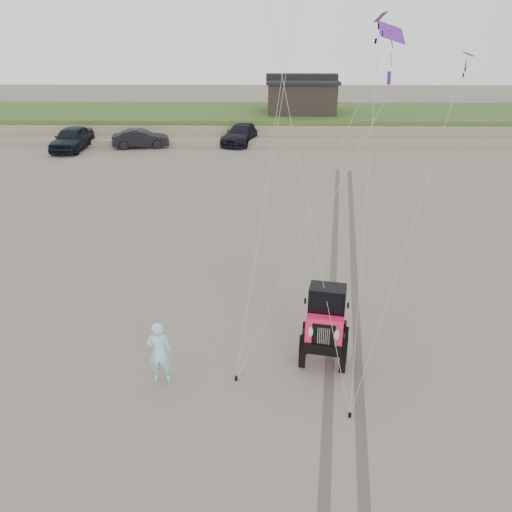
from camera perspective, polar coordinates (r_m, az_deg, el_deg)
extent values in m
plane|color=#6B6054|center=(13.46, 6.20, -15.60)|extent=(160.00, 160.00, 0.00)
cube|color=#7A6B54|center=(48.92, 2.57, 15.08)|extent=(160.00, 12.00, 1.40)
cube|color=#2D4719|center=(48.79, 2.59, 16.07)|extent=(160.00, 12.00, 0.35)
cube|color=#7A6B54|center=(42.61, 2.76, 13.06)|extent=(160.00, 3.50, 0.50)
cube|color=black|center=(47.70, 5.17, 17.59)|extent=(6.00, 5.00, 2.60)
cube|color=black|center=(47.55, 5.24, 19.30)|extent=(6.40, 5.40, 0.25)
cube|color=black|center=(47.52, 5.26, 19.75)|extent=(6.40, 1.20, 0.50)
imported|color=black|center=(42.46, -20.30, 12.49)|extent=(2.25, 5.37, 1.81)
imported|color=black|center=(41.85, -13.02, 12.94)|extent=(4.61, 2.26, 1.45)
imported|color=black|center=(42.38, -1.61, 13.76)|extent=(3.75, 5.83, 1.57)
imported|color=#98DAEB|center=(13.59, -11.00, -10.74)|extent=(0.70, 0.50, 1.80)
cube|color=black|center=(16.57, 14.03, 24.99)|extent=(0.31, 0.60, 0.29)
cube|color=#651A94|center=(18.89, 15.19, 23.44)|extent=(1.04, 0.90, 0.77)
cube|color=black|center=(17.00, 23.11, 20.45)|extent=(0.28, 0.43, 0.12)
cylinder|color=black|center=(13.85, -2.28, -13.79)|extent=(0.08, 0.08, 0.12)
cylinder|color=black|center=(12.97, 10.67, -17.44)|extent=(0.08, 0.08, 0.12)
cube|color=#4C443D|center=(20.39, 8.89, -0.90)|extent=(4.42, 29.74, 0.01)
cube|color=#4C443D|center=(20.51, 11.10, -0.91)|extent=(4.42, 29.74, 0.01)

